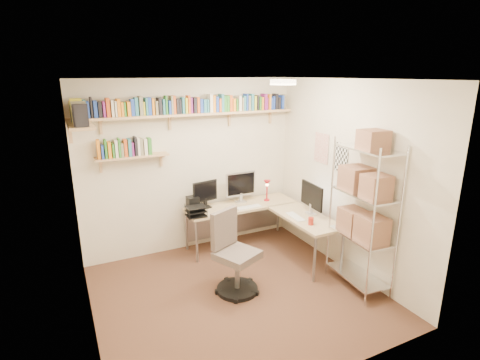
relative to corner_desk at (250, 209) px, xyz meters
name	(u,v)px	position (x,y,z in m)	size (l,w,h in m)	color
ground	(237,294)	(-0.69, -0.97, -0.65)	(3.20, 3.20, 0.00)	#4E2E21
room_shell	(236,169)	(-0.69, -0.96, 0.90)	(3.24, 3.04, 2.52)	beige
wall_shelves	(165,115)	(-1.11, 0.33, 1.38)	(3.12, 1.09, 0.80)	#DDBA7D
corner_desk	(250,209)	(0.00, 0.00, 0.00)	(1.75, 1.67, 1.14)	tan
office_chair	(234,258)	(-0.68, -0.86, -0.23)	(0.59, 0.59, 1.01)	black
wire_rack	(364,199)	(0.73, -1.47, 0.50)	(0.45, 0.82, 1.96)	silver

